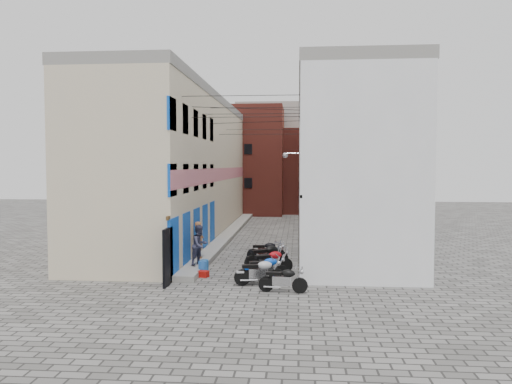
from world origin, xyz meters
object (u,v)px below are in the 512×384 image
(motorcycle_c, at_px, (266,267))
(water_jug_near, at_px, (203,268))
(motorcycle_a, at_px, (283,278))
(motorcycle_g, at_px, (266,250))
(motorcycle_e, at_px, (267,255))
(water_jug_far, at_px, (204,266))
(motorcycle_f, at_px, (269,254))
(person_a, at_px, (199,240))
(red_crate, at_px, (203,274))
(person_b, at_px, (200,245))
(motorcycle_b, at_px, (259,271))
(motorcycle_d, at_px, (271,260))

(motorcycle_c, distance_m, water_jug_near, 2.85)
(motorcycle_a, xyz_separation_m, motorcycle_g, (-0.99, 5.87, 0.02))
(motorcycle_e, xyz_separation_m, water_jug_far, (-2.61, -0.98, -0.35))
(motorcycle_f, relative_size, water_jug_far, 3.15)
(motorcycle_g, xyz_separation_m, person_a, (-3.07, -0.87, 0.57))
(motorcycle_g, relative_size, red_crate, 4.48)
(person_b, bearing_deg, motorcycle_c, -87.20)
(person_b, height_order, water_jug_far, person_b)
(water_jug_near, relative_size, water_jug_far, 1.02)
(motorcycle_f, distance_m, person_a, 3.32)
(motorcycle_e, distance_m, red_crate, 3.14)
(motorcycle_b, bearing_deg, water_jug_far, -139.47)
(motorcycle_d, bearing_deg, red_crate, -99.70)
(motorcycle_e, xyz_separation_m, red_crate, (-2.50, -1.84, -0.49))
(water_jug_far, bearing_deg, person_a, 107.40)
(motorcycle_c, bearing_deg, motorcycle_b, -29.56)
(motorcycle_f, height_order, motorcycle_g, motorcycle_g)
(person_b, distance_m, water_jug_far, 0.96)
(motorcycle_c, relative_size, water_jug_near, 3.33)
(motorcycle_a, bearing_deg, person_b, -127.09)
(red_crate, bearing_deg, motorcycle_a, -33.40)
(motorcycle_a, height_order, water_jug_near, motorcycle_a)
(motorcycle_a, xyz_separation_m, water_jug_near, (-3.45, 2.64, -0.24))
(motorcycle_c, height_order, motorcycle_e, motorcycle_e)
(motorcycle_b, xyz_separation_m, person_a, (-3.13, 3.98, 0.54))
(motorcycle_a, bearing_deg, person_a, -135.34)
(motorcycle_d, height_order, person_a, person_a)
(motorcycle_b, height_order, water_jug_far, motorcycle_b)
(person_a, relative_size, water_jug_near, 3.03)
(motorcycle_d, height_order, motorcycle_g, motorcycle_d)
(motorcycle_c, distance_m, water_jug_far, 3.00)
(motorcycle_b, height_order, motorcycle_g, motorcycle_b)
(motorcycle_f, height_order, person_b, person_b)
(motorcycle_g, bearing_deg, motorcycle_f, 7.73)
(motorcycle_d, relative_size, person_a, 1.17)
(motorcycle_b, relative_size, motorcycle_g, 1.06)
(person_a, bearing_deg, motorcycle_a, -147.80)
(person_a, bearing_deg, red_crate, -172.33)
(motorcycle_e, bearing_deg, motorcycle_a, -19.77)
(motorcycle_d, distance_m, water_jug_near, 2.88)
(person_b, height_order, water_jug_near, person_b)
(person_b, distance_m, water_jug_near, 1.18)
(motorcycle_d, bearing_deg, motorcycle_e, 166.16)
(motorcycle_f, relative_size, person_a, 1.02)
(motorcycle_b, relative_size, motorcycle_d, 0.98)
(motorcycle_a, bearing_deg, motorcycle_b, -132.19)
(motorcycle_d, xyz_separation_m, water_jug_far, (-2.84, 0.04, -0.30))
(motorcycle_g, distance_m, water_jug_near, 4.07)
(motorcycle_b, distance_m, water_jug_far, 3.25)
(motorcycle_a, xyz_separation_m, motorcycle_e, (-0.84, 4.04, 0.11))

